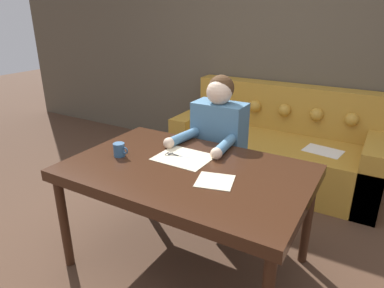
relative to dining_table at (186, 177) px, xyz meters
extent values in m
plane|color=#4C3323|center=(-0.04, -0.05, -0.66)|extent=(16.00, 16.00, 0.00)
cube|color=brown|center=(-0.04, 2.05, 0.64)|extent=(8.00, 0.06, 2.60)
cube|color=#381E11|center=(0.00, 0.00, 0.03)|extent=(1.50, 0.96, 0.07)
cylinder|color=#381E11|center=(-0.69, -0.42, -0.33)|extent=(0.06, 0.06, 0.65)
cylinder|color=#381E11|center=(-0.69, 0.42, -0.33)|extent=(0.06, 0.06, 0.65)
cylinder|color=#381E11|center=(0.69, 0.42, -0.33)|extent=(0.06, 0.06, 0.65)
cube|color=#B7842D|center=(0.11, 1.55, -0.44)|extent=(1.99, 0.90, 0.44)
cube|color=#B7842D|center=(0.11, 1.89, 0.02)|extent=(1.99, 0.22, 0.48)
cube|color=#B7842D|center=(-0.78, 1.55, -0.36)|extent=(0.20, 0.90, 0.60)
cube|color=#B7842D|center=(1.00, 1.55, -0.36)|extent=(0.20, 0.90, 0.60)
sphere|color=#B7842D|center=(-0.52, 1.76, 0.02)|extent=(0.13, 0.13, 0.13)
sphere|color=#B7842D|center=(-0.21, 1.76, 0.02)|extent=(0.13, 0.13, 0.13)
sphere|color=#B7842D|center=(0.11, 1.76, 0.02)|extent=(0.13, 0.13, 0.13)
sphere|color=#B7842D|center=(0.43, 1.76, 0.02)|extent=(0.13, 0.13, 0.13)
sphere|color=#B7842D|center=(0.75, 1.76, 0.02)|extent=(0.13, 0.13, 0.13)
cube|color=white|center=(0.58, 1.44, -0.22)|extent=(0.36, 0.28, 0.00)
cylinder|color=#33281E|center=(-0.08, 0.64, -0.44)|extent=(0.28, 0.28, 0.44)
cube|color=teal|center=(-0.08, 0.64, 0.05)|extent=(0.40, 0.22, 0.54)
sphere|color=beige|center=(-0.08, 0.62, 0.41)|extent=(0.19, 0.19, 0.19)
sphere|color=#472D19|center=(-0.08, 0.65, 0.43)|extent=(0.20, 0.20, 0.20)
cylinder|color=teal|center=(-0.25, 0.37, 0.10)|extent=(0.11, 0.32, 0.07)
sphere|color=beige|center=(-0.28, 0.22, 0.10)|extent=(0.08, 0.08, 0.08)
cylinder|color=teal|center=(0.09, 0.37, 0.10)|extent=(0.10, 0.31, 0.07)
sphere|color=beige|center=(0.10, 0.22, 0.10)|extent=(0.08, 0.08, 0.08)
cube|color=beige|center=(-0.09, 0.12, 0.07)|extent=(0.36, 0.30, 0.00)
cube|color=beige|center=(0.24, -0.07, 0.07)|extent=(0.25, 0.24, 0.00)
cube|color=silver|center=(-0.07, 0.14, 0.07)|extent=(0.12, 0.04, 0.00)
cube|color=black|center=(-0.17, 0.11, 0.07)|extent=(0.08, 0.03, 0.00)
torus|color=black|center=(-0.21, 0.10, 0.07)|extent=(0.04, 0.04, 0.01)
cube|color=silver|center=(-0.07, 0.12, 0.07)|extent=(0.12, 0.03, 0.00)
cube|color=black|center=(-0.17, 0.13, 0.07)|extent=(0.08, 0.02, 0.00)
torus|color=black|center=(-0.21, 0.13, 0.07)|extent=(0.04, 0.04, 0.01)
cylinder|color=silver|center=(-0.13, 0.12, 0.07)|extent=(0.01, 0.01, 0.01)
cylinder|color=#335B84|center=(-0.48, -0.07, 0.11)|extent=(0.08, 0.08, 0.09)
torus|color=#335B84|center=(-0.43, -0.07, 0.12)|extent=(0.05, 0.01, 0.05)
camera|label=1|loc=(1.00, -1.64, 0.98)|focal=32.00mm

